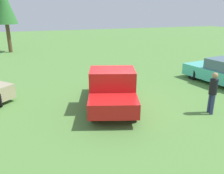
{
  "coord_description": "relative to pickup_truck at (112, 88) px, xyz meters",
  "views": [
    {
      "loc": [
        9.22,
        -3.57,
        4.25
      ],
      "look_at": [
        -0.12,
        -0.39,
        0.9
      ],
      "focal_mm": 37.22,
      "sensor_mm": 36.0,
      "label": 1
    }
  ],
  "objects": [
    {
      "name": "ground_plane",
      "position": [
        0.01,
        0.43,
        -0.91
      ],
      "size": [
        80.0,
        80.0,
        0.0
      ],
      "primitive_type": "plane",
      "color": "#54843D"
    },
    {
      "name": "pickup_truck",
      "position": [
        0.0,
        0.0,
        0.0
      ],
      "size": [
        4.97,
        3.19,
        1.79
      ],
      "rotation": [
        0.0,
        0.0,
        2.84
      ],
      "color": "black",
      "rests_on": "ground_plane"
    },
    {
      "name": "sedan_far",
      "position": [
        -1.01,
        7.2,
        -0.21
      ],
      "size": [
        4.84,
        2.59,
        1.5
      ],
      "rotation": [
        0.0,
        0.0,
        3.32
      ],
      "color": "black",
      "rests_on": "ground_plane"
    },
    {
      "name": "person_bystander",
      "position": [
        2.02,
        3.72,
        0.11
      ],
      "size": [
        0.36,
        0.36,
        1.8
      ],
      "rotation": [
        0.0,
        0.0,
        4.58
      ],
      "color": "navy",
      "rests_on": "ground_plane"
    },
    {
      "name": "tree_back_right",
      "position": [
        -16.45,
        -5.33,
        3.53
      ],
      "size": [
        2.12,
        2.12,
        6.24
      ],
      "color": "brown",
      "rests_on": "ground_plane"
    }
  ]
}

